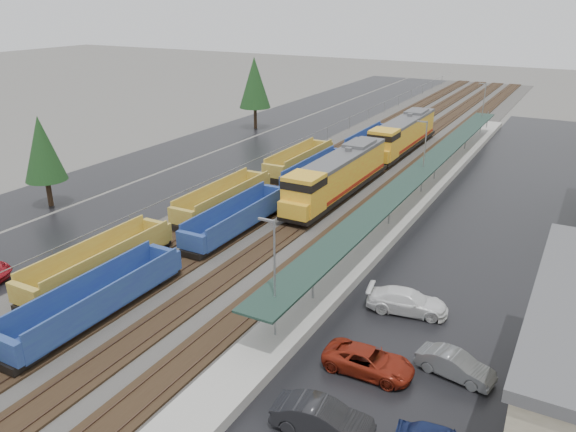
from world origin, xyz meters
name	(u,v)px	position (x,y,z in m)	size (l,w,h in m)	color
ballast_strip	(369,162)	(0.00, 60.00, 0.04)	(20.00, 160.00, 0.08)	#302D2B
trackbed	(369,161)	(0.00, 60.00, 0.16)	(14.60, 160.00, 0.22)	black
west_parking_lot	(267,148)	(-15.00, 60.00, 0.01)	(10.00, 160.00, 0.02)	black
west_road	(208,140)	(-25.00, 60.00, 0.01)	(9.00, 160.00, 0.02)	black
east_commuter_lot	(518,214)	(19.00, 50.00, 0.01)	(16.00, 100.00, 0.02)	black
station_platform	(421,191)	(9.50, 50.01, 0.73)	(3.00, 80.00, 8.00)	#9E9B93
chainlink_fence	(297,144)	(-9.50, 58.44, 1.61)	(0.08, 160.04, 2.02)	gray
tree_west_near	(42,149)	(-22.00, 30.00, 5.82)	(3.96, 3.96, 9.00)	#332316
tree_west_far	(255,83)	(-23.00, 70.00, 7.12)	(4.84, 4.84, 11.00)	#332316
locomotive_lead	(337,176)	(2.00, 45.46, 2.47)	(3.12, 20.59, 4.66)	black
locomotive_trail	(402,135)	(2.00, 66.46, 2.47)	(3.12, 20.59, 4.66)	black
well_string_yellow	(100,263)	(-6.00, 21.21, 1.19)	(2.72, 76.29, 2.42)	#AB822F
well_string_blue	(179,254)	(-2.00, 25.31, 1.18)	(2.69, 95.45, 2.38)	navy
parked_car_east_a	(322,418)	(15.06, 14.81, 0.80)	(4.86, 1.69, 1.60)	black
parked_car_east_b	(369,361)	(15.31, 20.19, 0.70)	(5.02, 2.31, 1.40)	maroon
parked_car_east_c	(407,302)	(15.19, 27.41, 0.76)	(5.26, 2.14, 1.53)	white
parked_car_east_e	(455,365)	(19.56, 22.12, 0.70)	(4.22, 1.47, 1.39)	#5C5F62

